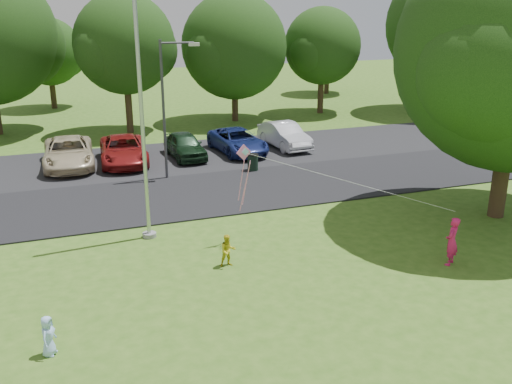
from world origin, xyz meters
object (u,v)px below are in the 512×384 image
object	(u,v)px
child_yellow	(228,251)
kite	(250,166)
street_lamp	(169,97)
trash_can	(253,163)
flagpole	(142,124)
woman	(452,241)
child_blue	(48,336)

from	to	relation	value
child_yellow	kite	bearing A→B (deg)	51.47
child_yellow	kite	xyz separation A→B (m)	(1.33, 1.62, 2.24)
street_lamp	trash_can	bearing A→B (deg)	4.03
flagpole	child_yellow	size ratio (longest dim) A/B	9.32
child_yellow	woman	bearing A→B (deg)	-18.33
street_lamp	child_blue	world-z (taller)	street_lamp
woman	flagpole	bearing A→B (deg)	-69.71
woman	child_yellow	world-z (taller)	woman
street_lamp	kite	size ratio (longest dim) A/B	1.10
flagpole	child_blue	xyz separation A→B (m)	(-3.53, -6.44, -3.65)
child_yellow	child_blue	distance (m)	6.35
flagpole	child_yellow	world-z (taller)	flagpole
kite	street_lamp	bearing A→B (deg)	88.45
trash_can	child_yellow	distance (m)	10.86
trash_can	child_blue	size ratio (longest dim) A/B	0.86
street_lamp	trash_can	distance (m)	5.34
flagpole	trash_can	xyz separation A→B (m)	(6.38, 6.66, -3.72)
flagpole	woman	world-z (taller)	flagpole
flagpole	woman	xyz separation A→B (m)	(8.76, -5.61, -3.36)
flagpole	trash_can	distance (m)	9.94
woman	kite	xyz separation A→B (m)	(-5.47, 3.97, 1.97)
street_lamp	child_blue	distance (m)	14.92
flagpole	child_blue	distance (m)	8.20
flagpole	child_yellow	distance (m)	5.26
street_lamp	woman	distance (m)	14.37
trash_can	kite	xyz separation A→B (m)	(-3.09, -8.30, 2.33)
child_blue	trash_can	bearing A→B (deg)	-10.61
flagpole	child_blue	world-z (taller)	flagpole
woman	child_blue	size ratio (longest dim) A/B	1.56
trash_can	child_yellow	xyz separation A→B (m)	(-4.41, -9.92, 0.09)
woman	kite	world-z (taller)	kite
trash_can	child_yellow	size ratio (longest dim) A/B	0.83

